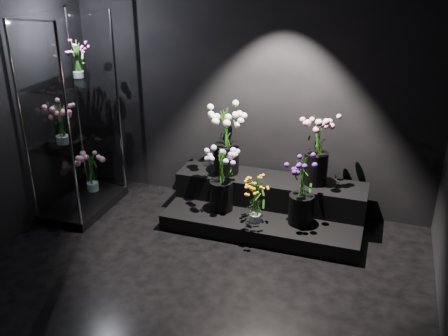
% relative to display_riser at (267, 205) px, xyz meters
% --- Properties ---
extents(floor, '(4.00, 4.00, 0.00)m').
position_rel_display_riser_xyz_m(floor, '(-0.33, -1.60, -0.19)').
color(floor, black).
rests_on(floor, ground).
extents(wall_back, '(4.00, 0.00, 4.00)m').
position_rel_display_riser_xyz_m(wall_back, '(-0.33, 0.40, 1.21)').
color(wall_back, black).
rests_on(wall_back, floor).
extents(display_riser, '(2.01, 0.90, 0.45)m').
position_rel_display_riser_xyz_m(display_riser, '(0.00, 0.00, 0.00)').
color(display_riser, black).
rests_on(display_riser, floor).
extents(display_case, '(0.58, 0.96, 2.12)m').
position_rel_display_riser_xyz_m(display_case, '(-2.02, -0.38, 0.87)').
color(display_case, black).
rests_on(display_case, floor).
extents(bouquet_orange_bells, '(0.36, 0.36, 0.47)m').
position_rel_display_riser_xyz_m(bouquet_orange_bells, '(-0.04, -0.34, 0.23)').
color(bouquet_orange_bells, white).
rests_on(bouquet_orange_bells, display_riser).
extents(bouquet_lilac, '(0.48, 0.48, 0.69)m').
position_rel_display_riser_xyz_m(bouquet_lilac, '(-0.45, -0.20, 0.39)').
color(bouquet_lilac, black).
rests_on(bouquet_lilac, display_riser).
extents(bouquet_purple, '(0.33, 0.33, 0.69)m').
position_rel_display_riser_xyz_m(bouquet_purple, '(0.39, -0.22, 0.35)').
color(bouquet_purple, black).
rests_on(bouquet_purple, display_riser).
extents(bouquet_cream_roses, '(0.51, 0.51, 0.72)m').
position_rel_display_riser_xyz_m(bouquet_cream_roses, '(-0.50, 0.12, 0.68)').
color(bouquet_cream_roses, black).
rests_on(bouquet_cream_roses, display_riser).
extents(bouquet_pink_roses, '(0.43, 0.43, 0.75)m').
position_rel_display_riser_xyz_m(bouquet_pink_roses, '(0.46, 0.16, 0.68)').
color(bouquet_pink_roses, black).
rests_on(bouquet_pink_roses, display_riser).
extents(bouquet_case_pink, '(0.37, 0.37, 0.44)m').
position_rel_display_riser_xyz_m(bouquet_case_pink, '(-2.07, -0.52, 0.87)').
color(bouquet_case_pink, white).
rests_on(bouquet_case_pink, display_case).
extents(bouquet_case_magenta, '(0.24, 0.24, 0.37)m').
position_rel_display_riser_xyz_m(bouquet_case_magenta, '(-2.02, -0.20, 1.46)').
color(bouquet_case_magenta, white).
rests_on(bouquet_case_magenta, display_case).
extents(bouquet_case_base_pink, '(0.34, 0.34, 0.46)m').
position_rel_display_riser_xyz_m(bouquet_case_base_pink, '(-2.05, -0.13, 0.16)').
color(bouquet_case_base_pink, white).
rests_on(bouquet_case_base_pink, display_case).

